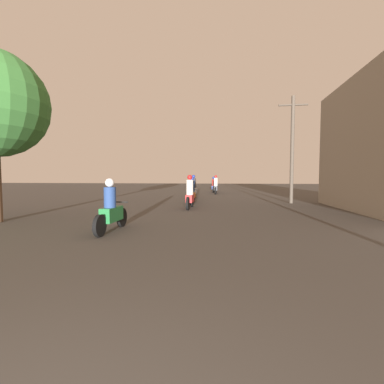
{
  "coord_description": "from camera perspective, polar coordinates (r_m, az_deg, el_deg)",
  "views": [
    {
      "loc": [
        0.93,
        -0.1,
        1.5
      ],
      "look_at": [
        -1.54,
        17.73,
        0.45
      ],
      "focal_mm": 24.0,
      "sensor_mm": 36.0,
      "label": 1
    }
  ],
  "objects": [
    {
      "name": "motorcycle_white",
      "position": [
        18.07,
        0.37,
        0.67
      ],
      "size": [
        0.6,
        2.09,
        1.66
      ],
      "rotation": [
        0.0,
        0.0,
        -0.08
      ],
      "color": "black",
      "rests_on": "ground_plane"
    },
    {
      "name": "utility_pole_far",
      "position": [
        15.86,
        21.38,
        9.22
      ],
      "size": [
        1.6,
        0.2,
        6.07
      ],
      "color": "#4C4238",
      "rests_on": "ground_plane"
    },
    {
      "name": "motorcycle_green",
      "position": [
        7.41,
        -17.52,
        -3.88
      ],
      "size": [
        0.6,
        1.93,
        1.47
      ],
      "rotation": [
        0.0,
        0.0,
        0.11
      ],
      "color": "black",
      "rests_on": "ground_plane"
    },
    {
      "name": "motorcycle_orange",
      "position": [
        14.84,
        0.02,
        -0.09
      ],
      "size": [
        0.6,
        1.96,
        1.53
      ],
      "rotation": [
        0.0,
        0.0,
        -0.03
      ],
      "color": "black",
      "rests_on": "ground_plane"
    },
    {
      "name": "motorcycle_red",
      "position": [
        12.25,
        -0.46,
        -0.71
      ],
      "size": [
        0.6,
        1.97,
        1.61
      ],
      "rotation": [
        0.0,
        0.0,
        -0.07
      ],
      "color": "black",
      "rests_on": "ground_plane"
    },
    {
      "name": "motorcycle_black",
      "position": [
        22.94,
        5.31,
        1.24
      ],
      "size": [
        0.6,
        2.07,
        1.67
      ],
      "rotation": [
        0.0,
        0.0,
        -0.07
      ],
      "color": "black",
      "rests_on": "ground_plane"
    },
    {
      "name": "motorcycle_blue",
      "position": [
        25.28,
        4.8,
        1.32
      ],
      "size": [
        0.6,
        1.91,
        1.54
      ],
      "rotation": [
        0.0,
        0.0,
        0.15
      ],
      "color": "black",
      "rests_on": "ground_plane"
    }
  ]
}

